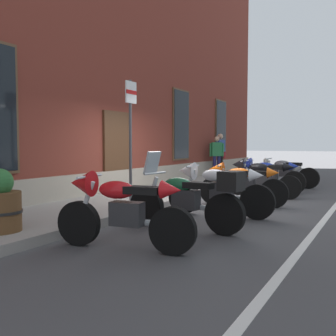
{
  "coord_description": "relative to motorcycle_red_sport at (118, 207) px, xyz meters",
  "views": [
    {
      "loc": [
        -8.55,
        -4.15,
        1.42
      ],
      "look_at": [
        0.07,
        0.67,
        0.81
      ],
      "focal_mm": 41.53,
      "sensor_mm": 36.0,
      "label": 1
    }
  ],
  "objects": [
    {
      "name": "ground_plane",
      "position": [
        4.37,
        1.05,
        -0.57
      ],
      "size": [
        140.0,
        140.0,
        0.0
      ],
      "primitive_type": "plane",
      "color": "#424244"
    },
    {
      "name": "sidewalk",
      "position": [
        4.37,
        2.19,
        -0.5
      ],
      "size": [
        29.05,
        2.27,
        0.16
      ],
      "primitive_type": "cube",
      "color": "gray",
      "rests_on": "ground_plane"
    },
    {
      "name": "lane_stripe",
      "position": [
        4.37,
        -2.15,
        -0.57
      ],
      "size": [
        29.05,
        0.12,
        0.01
      ],
      "primitive_type": "cube",
      "color": "silver",
      "rests_on": "ground_plane"
    },
    {
      "name": "brick_pub_facade",
      "position": [
        4.37,
        6.87,
        4.6
      ],
      "size": [
        23.05,
        7.2,
        10.36
      ],
      "color": "maroon",
      "rests_on": "ground_plane"
    },
    {
      "name": "motorcycle_red_sport",
      "position": [
        0.0,
        0.0,
        0.0
      ],
      "size": [
        0.65,
        2.01,
        1.06
      ],
      "color": "black",
      "rests_on": "ground_plane"
    },
    {
      "name": "motorcycle_green_touring",
      "position": [
        1.51,
        -0.32,
        -0.03
      ],
      "size": [
        0.62,
        2.16,
        1.29
      ],
      "color": "black",
      "rests_on": "ground_plane"
    },
    {
      "name": "motorcycle_white_sport",
      "position": [
        2.9,
        -0.21,
        -0.0
      ],
      "size": [
        0.62,
        2.17,
        1.05
      ],
      "color": "black",
      "rests_on": "ground_plane"
    },
    {
      "name": "motorcycle_orange_sport",
      "position": [
        4.34,
        -0.22,
        -0.02
      ],
      "size": [
        0.62,
        2.02,
        1.0
      ],
      "color": "black",
      "rests_on": "ground_plane"
    },
    {
      "name": "motorcycle_black_sport",
      "position": [
        5.87,
        -0.23,
        -0.0
      ],
      "size": [
        0.62,
        1.98,
        1.05
      ],
      "color": "black",
      "rests_on": "ground_plane"
    },
    {
      "name": "motorcycle_blue_sport",
      "position": [
        7.22,
        -0.03,
        -0.02
      ],
      "size": [
        0.62,
        2.16,
        1.01
      ],
      "color": "black",
      "rests_on": "ground_plane"
    },
    {
      "name": "motorcycle_grey_naked",
      "position": [
        8.74,
        -0.25,
        -0.09
      ],
      "size": [
        0.62,
        2.16,
        0.95
      ],
      "color": "black",
      "rests_on": "ground_plane"
    },
    {
      "name": "pedestrian_striped_shirt",
      "position": [
        10.36,
        2.78,
        0.45
      ],
      "size": [
        0.46,
        0.57,
        1.57
      ],
      "color": "#1E1E4C",
      "rests_on": "sidewalk"
    },
    {
      "name": "pedestrian_blue_top",
      "position": [
        11.04,
        2.92,
        0.53
      ],
      "size": [
        0.65,
        0.3,
        1.69
      ],
      "color": "black",
      "rests_on": "sidewalk"
    },
    {
      "name": "parking_sign",
      "position": [
        2.41,
        1.46,
        1.23
      ],
      "size": [
        0.36,
        0.07,
        2.56
      ],
      "color": "#4C4C51",
      "rests_on": "sidewalk"
    },
    {
      "name": "barrel_planter",
      "position": [
        -0.51,
        1.74,
        -0.04
      ],
      "size": [
        0.63,
        0.63,
        0.91
      ],
      "color": "brown",
      "rests_on": "sidewalk"
    }
  ]
}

